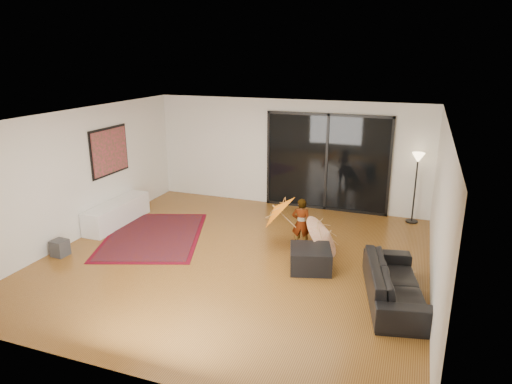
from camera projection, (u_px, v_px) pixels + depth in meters
The scene contains 17 objects.
floor at pixel (235, 259), 8.73m from camera, with size 7.00×7.00×0.00m, color olive.
ceiling at pixel (233, 117), 7.94m from camera, with size 7.00×7.00×0.00m, color white.
wall_back at pixel (288, 153), 11.48m from camera, with size 7.00×7.00×0.00m, color silver.
wall_front at pixel (116, 275), 5.19m from camera, with size 7.00×7.00×0.00m, color silver.
wall_left at pixel (79, 175), 9.48m from camera, with size 7.00×7.00×0.00m, color silver.
wall_right at pixel (439, 213), 7.19m from camera, with size 7.00×7.00×0.00m, color silver.
sliding_door at pixel (327, 163), 11.17m from camera, with size 3.06×0.07×2.40m.
painting at pixel (110, 151), 10.28m from camera, with size 0.04×1.28×1.08m.
media_console at pixel (117, 213), 10.42m from camera, with size 0.48×1.92×0.53m, color white.
speaker at pixel (60, 248), 8.82m from camera, with size 0.28×0.28×0.32m, color #424244.
persian_rug at pixel (153, 236), 9.80m from camera, with size 2.78×3.26×0.02m.
sofa at pixel (395, 283), 7.18m from camera, with size 2.07×0.81×0.60m, color black.
ottoman at pixel (310, 259), 8.25m from camera, with size 0.72×0.72×0.41m, color black.
floor_lamp at pixel (417, 168), 10.26m from camera, with size 0.28×0.28×1.64m.
child at pixel (301, 223), 9.09m from camera, with size 0.38×0.25×1.04m, color #999999.
parasol_orange at pixel (274, 211), 9.17m from camera, with size 0.68×0.86×0.89m.
parasol_white at pixel (329, 230), 8.77m from camera, with size 0.72×0.91×0.97m.
Camera 1 is at (3.10, -7.36, 3.76)m, focal length 32.00 mm.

